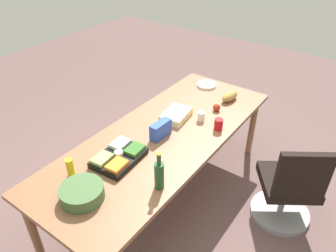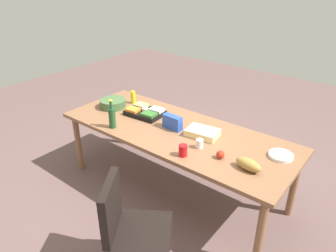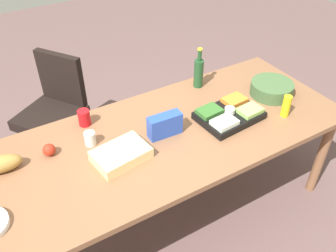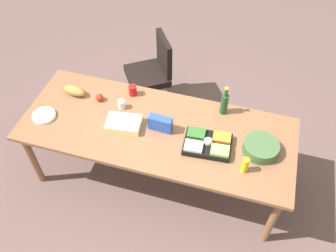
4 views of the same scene
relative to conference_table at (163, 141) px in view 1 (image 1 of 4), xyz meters
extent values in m
plane|color=brown|center=(0.00, 0.00, -0.72)|extent=(10.00, 10.00, 0.00)
cube|color=brown|center=(0.00, 0.00, 0.05)|extent=(2.57, 1.00, 0.04)
cylinder|color=brown|center=(1.20, -0.41, -0.34)|extent=(0.07, 0.07, 0.75)
cylinder|color=brown|center=(-1.20, 0.41, -0.34)|extent=(0.07, 0.07, 0.75)
cylinder|color=brown|center=(1.20, 0.41, -0.34)|extent=(0.07, 0.07, 0.75)
cylinder|color=gray|center=(0.47, -1.07, -0.69)|extent=(0.56, 0.56, 0.05)
cylinder|color=gray|center=(0.47, -1.07, -0.48)|extent=(0.06, 0.06, 0.38)
cube|color=black|center=(0.47, -1.07, -0.29)|extent=(0.67, 0.67, 0.09)
cube|color=black|center=(0.29, -1.19, -0.02)|extent=(0.29, 0.39, 0.45)
cube|color=#284BB6|center=(-0.04, 0.00, 0.14)|extent=(0.22, 0.09, 0.15)
cylinder|color=#1F4826|center=(-0.56, -0.38, 0.18)|extent=(0.07, 0.07, 0.22)
cylinder|color=#1F4826|center=(-0.56, -0.38, 0.33)|extent=(0.03, 0.03, 0.09)
cylinder|color=gold|center=(-0.56, -0.38, 0.38)|extent=(0.04, 0.04, 0.01)
cylinder|color=yellow|center=(-0.85, 0.25, 0.15)|extent=(0.06, 0.06, 0.16)
cube|color=black|center=(-0.50, 0.08, 0.09)|extent=(0.44, 0.33, 0.05)
cube|color=orange|center=(-0.61, -0.01, 0.13)|extent=(0.17, 0.13, 0.03)
cube|color=#336628|center=(-0.38, 0.01, 0.13)|extent=(0.17, 0.13, 0.03)
cube|color=#96C260|center=(-0.62, 0.14, 0.13)|extent=(0.17, 0.13, 0.03)
cube|color=silver|center=(-0.39, 0.16, 0.13)|extent=(0.17, 0.13, 0.03)
cylinder|color=white|center=(-0.50, 0.08, 0.14)|extent=(0.08, 0.08, 0.04)
ellipsoid|color=#A77C39|center=(0.93, -0.20, 0.12)|extent=(0.25, 0.14, 0.10)
sphere|color=#B02A17|center=(0.66, -0.19, 0.11)|extent=(0.08, 0.08, 0.08)
cylinder|color=red|center=(0.37, -0.37, 0.12)|extent=(0.08, 0.08, 0.11)
cylinder|color=white|center=(1.08, 0.17, 0.08)|extent=(0.27, 0.27, 0.03)
cube|color=#F1D891|center=(0.30, 0.07, 0.10)|extent=(0.35, 0.26, 0.07)
cylinder|color=#426137|center=(-0.96, 0.00, 0.12)|extent=(0.32, 0.32, 0.10)
cylinder|color=white|center=(0.41, -0.16, 0.11)|extent=(0.09, 0.09, 0.09)
camera|label=1|loc=(-1.91, -1.43, 1.76)|focal=34.28mm
camera|label=2|loc=(1.78, -2.37, 1.62)|focal=33.61mm
camera|label=3|loc=(0.87, 1.56, 1.56)|focal=38.61mm
camera|label=4|loc=(-0.72, 2.07, 2.61)|focal=38.37mm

